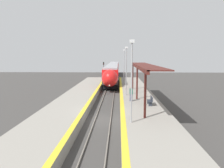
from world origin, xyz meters
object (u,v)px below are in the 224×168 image
platform_bench (150,101)px  lamppost_far (124,64)px  person_waiting (131,94)px  lamppost_near (132,77)px  lamppost_mid (126,68)px  train (113,70)px  railway_signal (104,69)px

platform_bench → lamppost_far: 18.02m
person_waiting → lamppost_near: (-0.44, -7.95, 2.65)m
lamppost_near → lamppost_mid: 11.84m
person_waiting → lamppost_far: lamppost_far is taller
train → lamppost_near: (2.40, -39.91, 2.14)m
platform_bench → train: bearing=97.9°
person_waiting → lamppost_near: 8.39m
platform_bench → person_waiting: 2.69m
lamppost_far → train: bearing=98.4°
platform_bench → lamppost_mid: bearing=111.9°
train → person_waiting: (2.85, -31.96, -0.51)m
person_waiting → lamppost_mid: size_ratio=0.26×
train → lamppost_mid: (2.40, -28.07, 2.14)m
railway_signal → lamppost_near: (4.66, -37.29, 1.67)m
railway_signal → lamppost_mid: (4.66, -25.45, 1.67)m
lamppost_near → lamppost_far: bearing=90.0°
platform_bench → railway_signal: 32.03m
train → person_waiting: 32.09m
person_waiting → railway_signal: (-5.11, 29.33, 0.98)m
lamppost_near → person_waiting: bearing=86.8°
train → lamppost_far: bearing=-81.6°
lamppost_far → person_waiting: bearing=-88.4°
train → railway_signal: railway_signal is taller
lamppost_near → train: bearing=93.4°
train → platform_bench: bearing=-82.1°
platform_bench → railway_signal: railway_signal is taller
platform_bench → lamppost_near: (-2.32, -6.06, 3.03)m
lamppost_mid → lamppost_far: (0.00, 11.84, 0.00)m
platform_bench → person_waiting: size_ratio=0.88×
train → railway_signal: 3.50m
person_waiting → lamppost_mid: 4.72m
train → railway_signal: size_ratio=10.06×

